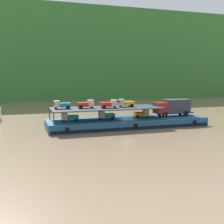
{
  "coord_description": "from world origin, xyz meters",
  "views": [
    {
      "loc": [
        -17.7,
        -46.46,
        8.87
      ],
      "look_at": [
        -2.83,
        0.0,
        2.7
      ],
      "focal_mm": 45.5,
      "sensor_mm": 36.0,
      "label": 1
    }
  ],
  "objects_px": {
    "mini_truck_upper_bow": "(126,103)",
    "mini_truck_lower_mid": "(141,114)",
    "cargo_barge": "(127,122)",
    "mini_truck_upper_stern": "(62,105)",
    "mini_truck_upper_mid": "(86,104)",
    "covered_lorry": "(173,107)",
    "mini_truck_upper_fore": "(109,104)",
    "mini_truck_lower_stern": "(70,117)",
    "mini_truck_lower_aft": "(106,115)"
  },
  "relations": [
    {
      "from": "cargo_barge",
      "to": "mini_truck_upper_mid",
      "type": "relative_size",
      "value": 10.1
    },
    {
      "from": "covered_lorry",
      "to": "mini_truck_lower_aft",
      "type": "distance_m",
      "value": 13.05
    },
    {
      "from": "mini_truck_lower_stern",
      "to": "mini_truck_upper_mid",
      "type": "relative_size",
      "value": 0.99
    },
    {
      "from": "mini_truck_upper_stern",
      "to": "mini_truck_upper_fore",
      "type": "xyz_separation_m",
      "value": [
        7.81,
        -1.19,
        0.0
      ]
    },
    {
      "from": "mini_truck_lower_stern",
      "to": "mini_truck_lower_mid",
      "type": "height_order",
      "value": "same"
    },
    {
      "from": "mini_truck_lower_mid",
      "to": "mini_truck_upper_mid",
      "type": "distance_m",
      "value": 10.27
    },
    {
      "from": "mini_truck_upper_fore",
      "to": "mini_truck_lower_aft",
      "type": "bearing_deg",
      "value": 126.17
    },
    {
      "from": "mini_truck_upper_fore",
      "to": "cargo_barge",
      "type": "bearing_deg",
      "value": 10.54
    },
    {
      "from": "covered_lorry",
      "to": "mini_truck_lower_stern",
      "type": "xyz_separation_m",
      "value": [
        -19.39,
        -0.56,
        -1.0
      ]
    },
    {
      "from": "mini_truck_upper_bow",
      "to": "mini_truck_upper_fore",
      "type": "bearing_deg",
      "value": -164.76
    },
    {
      "from": "mini_truck_lower_mid",
      "to": "mini_truck_upper_bow",
      "type": "height_order",
      "value": "mini_truck_upper_bow"
    },
    {
      "from": "cargo_barge",
      "to": "mini_truck_upper_bow",
      "type": "xyz_separation_m",
      "value": [
        -0.2,
        0.26,
        3.44
      ]
    },
    {
      "from": "mini_truck_lower_stern",
      "to": "mini_truck_lower_aft",
      "type": "distance_m",
      "value": 6.39
    },
    {
      "from": "mini_truck_upper_mid",
      "to": "mini_truck_upper_fore",
      "type": "xyz_separation_m",
      "value": [
        3.81,
        -0.93,
        0.0
      ]
    },
    {
      "from": "mini_truck_upper_stern",
      "to": "mini_truck_upper_mid",
      "type": "xyz_separation_m",
      "value": [
        4.0,
        -0.27,
        0.0
      ]
    },
    {
      "from": "mini_truck_upper_mid",
      "to": "mini_truck_upper_fore",
      "type": "bearing_deg",
      "value": -13.69
    },
    {
      "from": "mini_truck_lower_mid",
      "to": "mini_truck_upper_fore",
      "type": "bearing_deg",
      "value": -174.54
    },
    {
      "from": "cargo_barge",
      "to": "covered_lorry",
      "type": "distance_m",
      "value": 9.4
    },
    {
      "from": "mini_truck_upper_stern",
      "to": "mini_truck_upper_mid",
      "type": "distance_m",
      "value": 4.01
    },
    {
      "from": "mini_truck_lower_stern",
      "to": "mini_truck_upper_stern",
      "type": "bearing_deg",
      "value": 137.61
    },
    {
      "from": "covered_lorry",
      "to": "mini_truck_upper_stern",
      "type": "height_order",
      "value": "mini_truck_upper_stern"
    },
    {
      "from": "mini_truck_upper_bow",
      "to": "mini_truck_lower_stern",
      "type": "bearing_deg",
      "value": -175.95
    },
    {
      "from": "mini_truck_lower_stern",
      "to": "mini_truck_lower_mid",
      "type": "bearing_deg",
      "value": 1.72
    },
    {
      "from": "cargo_barge",
      "to": "mini_truck_upper_stern",
      "type": "relative_size",
      "value": 10.23
    },
    {
      "from": "mini_truck_upper_bow",
      "to": "cargo_barge",
      "type": "bearing_deg",
      "value": -52.27
    },
    {
      "from": "mini_truck_lower_aft",
      "to": "mini_truck_upper_bow",
      "type": "bearing_deg",
      "value": 6.98
    },
    {
      "from": "mini_truck_lower_mid",
      "to": "mini_truck_upper_stern",
      "type": "bearing_deg",
      "value": 177.58
    },
    {
      "from": "mini_truck_lower_aft",
      "to": "mini_truck_upper_stern",
      "type": "distance_m",
      "value": 7.77
    },
    {
      "from": "mini_truck_upper_fore",
      "to": "mini_truck_lower_stern",
      "type": "bearing_deg",
      "value": 178.24
    },
    {
      "from": "mini_truck_upper_stern",
      "to": "mini_truck_upper_bow",
      "type": "bearing_deg",
      "value": -1.38
    },
    {
      "from": "covered_lorry",
      "to": "mini_truck_upper_fore",
      "type": "relative_size",
      "value": 2.85
    },
    {
      "from": "mini_truck_lower_stern",
      "to": "mini_truck_upper_fore",
      "type": "distance_m",
      "value": 7.02
    },
    {
      "from": "mini_truck_lower_aft",
      "to": "mini_truck_lower_mid",
      "type": "distance_m",
      "value": 6.6
    },
    {
      "from": "mini_truck_lower_stern",
      "to": "mini_truck_upper_bow",
      "type": "height_order",
      "value": "mini_truck_upper_bow"
    },
    {
      "from": "mini_truck_lower_stern",
      "to": "mini_truck_upper_fore",
      "type": "xyz_separation_m",
      "value": [
        6.73,
        -0.21,
        2.0
      ]
    },
    {
      "from": "cargo_barge",
      "to": "mini_truck_lower_stern",
      "type": "bearing_deg",
      "value": -177.45
    },
    {
      "from": "cargo_barge",
      "to": "mini_truck_upper_mid",
      "type": "bearing_deg",
      "value": 177.99
    },
    {
      "from": "covered_lorry",
      "to": "mini_truck_upper_stern",
      "type": "bearing_deg",
      "value": 178.81
    },
    {
      "from": "mini_truck_upper_fore",
      "to": "covered_lorry",
      "type": "bearing_deg",
      "value": 3.47
    },
    {
      "from": "mini_truck_lower_mid",
      "to": "mini_truck_upper_mid",
      "type": "height_order",
      "value": "mini_truck_upper_mid"
    },
    {
      "from": "mini_truck_upper_bow",
      "to": "mini_truck_lower_mid",
      "type": "bearing_deg",
      "value": -6.44
    },
    {
      "from": "mini_truck_lower_mid",
      "to": "mini_truck_upper_stern",
      "type": "relative_size",
      "value": 1.01
    },
    {
      "from": "mini_truck_upper_mid",
      "to": "mini_truck_upper_bow",
      "type": "bearing_deg",
      "value": -0.03
    },
    {
      "from": "mini_truck_lower_aft",
      "to": "mini_truck_upper_fore",
      "type": "height_order",
      "value": "mini_truck_upper_fore"
    },
    {
      "from": "cargo_barge",
      "to": "mini_truck_upper_fore",
      "type": "bearing_deg",
      "value": -169.46
    },
    {
      "from": "cargo_barge",
      "to": "mini_truck_lower_mid",
      "type": "bearing_deg",
      "value": -1.48
    },
    {
      "from": "cargo_barge",
      "to": "mini_truck_upper_bow",
      "type": "bearing_deg",
      "value": 127.73
    },
    {
      "from": "cargo_barge",
      "to": "mini_truck_upper_stern",
      "type": "xyz_separation_m",
      "value": [
        -11.39,
        0.53,
        3.44
      ]
    },
    {
      "from": "mini_truck_lower_aft",
      "to": "mini_truck_lower_mid",
      "type": "xyz_separation_m",
      "value": [
        6.6,
        0.13,
        0.0
      ]
    },
    {
      "from": "covered_lorry",
      "to": "mini_truck_lower_stern",
      "type": "distance_m",
      "value": 19.43
    }
  ]
}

